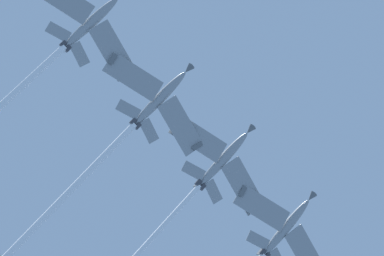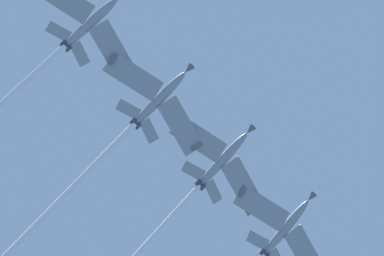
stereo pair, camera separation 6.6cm
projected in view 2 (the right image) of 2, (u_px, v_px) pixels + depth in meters
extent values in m
ellipsoid|color=gray|center=(286.00, 227.00, 121.85)|extent=(2.78, 11.35, 6.82)
cone|color=#595E60|center=(311.00, 197.00, 124.08)|extent=(1.40, 2.09, 1.81)
ellipsoid|color=black|center=(292.00, 218.00, 123.11)|extent=(1.30, 2.99, 2.11)
cube|color=gray|center=(305.00, 254.00, 122.28)|extent=(9.58, 6.17, 1.86)
cube|color=gray|center=(261.00, 208.00, 120.69)|extent=(9.37, 4.48, 1.86)
cube|color=#595E60|center=(243.00, 191.00, 120.09)|extent=(0.92, 1.73, 0.95)
cube|color=gray|center=(258.00, 240.00, 119.84)|extent=(3.87, 2.37, 0.98)
cube|color=#595E60|center=(264.00, 249.00, 121.55)|extent=(0.54, 3.43, 3.60)
cylinder|color=#38383D|center=(266.00, 256.00, 119.88)|extent=(0.93, 1.34, 1.17)
cylinder|color=#38383D|center=(263.00, 252.00, 119.75)|extent=(0.93, 1.34, 1.17)
ellipsoid|color=gray|center=(224.00, 159.00, 120.08)|extent=(2.89, 11.31, 6.90)
cone|color=#595E60|center=(250.00, 130.00, 122.38)|extent=(1.42, 2.10, 1.82)
ellipsoid|color=black|center=(230.00, 150.00, 121.35)|extent=(1.33, 2.99, 2.12)
cube|color=gray|center=(243.00, 186.00, 120.51)|extent=(9.57, 6.23, 1.89)
cube|color=#595E60|center=(259.00, 206.00, 121.14)|extent=(1.23, 1.78, 0.96)
cube|color=gray|center=(198.00, 138.00, 118.91)|extent=(9.34, 4.39, 1.89)
cube|color=#595E60|center=(179.00, 121.00, 118.30)|extent=(0.90, 1.72, 0.96)
cube|color=gray|center=(213.00, 192.00, 118.71)|extent=(3.96, 3.01, 1.00)
cube|color=gray|center=(193.00, 171.00, 118.02)|extent=(3.86, 2.34, 1.00)
cube|color=#595E60|center=(201.00, 181.00, 119.73)|extent=(0.58, 3.44, 3.60)
cylinder|color=#38383D|center=(202.00, 187.00, 118.06)|extent=(0.94, 1.34, 1.18)
cylinder|color=#38383D|center=(198.00, 183.00, 117.93)|extent=(0.94, 1.34, 1.18)
ellipsoid|color=gray|center=(160.00, 98.00, 117.30)|extent=(2.78, 11.36, 6.79)
cone|color=#595E60|center=(188.00, 69.00, 119.52)|extent=(1.40, 2.09, 1.81)
ellipsoid|color=black|center=(168.00, 90.00, 118.55)|extent=(1.30, 2.99, 2.10)
cube|color=gray|center=(181.00, 126.00, 117.73)|extent=(9.58, 6.17, 1.85)
cube|color=#595E60|center=(197.00, 146.00, 118.36)|extent=(1.22, 1.79, 0.94)
cube|color=gray|center=(133.00, 77.00, 116.14)|extent=(9.37, 4.49, 1.85)
cube|color=#595E60|center=(113.00, 59.00, 115.54)|extent=(0.92, 1.73, 0.94)
cube|color=gray|center=(149.00, 131.00, 115.98)|extent=(3.97, 2.99, 0.98)
cube|color=gray|center=(128.00, 109.00, 115.30)|extent=(3.87, 2.37, 0.98)
cube|color=#595E60|center=(137.00, 121.00, 117.01)|extent=(0.54, 3.43, 3.60)
cylinder|color=#38383D|center=(138.00, 126.00, 115.35)|extent=(0.93, 1.34, 1.17)
cylinder|color=#38383D|center=(133.00, 122.00, 115.21)|extent=(0.93, 1.34, 1.17)
cylinder|color=white|center=(51.00, 210.00, 109.27)|extent=(4.47, 32.15, 17.63)
ellipsoid|color=gray|center=(92.00, 22.00, 115.80)|extent=(2.83, 11.23, 7.09)
ellipsoid|color=black|center=(100.00, 14.00, 117.10)|extent=(1.31, 2.97, 2.16)
cube|color=gray|center=(113.00, 50.00, 116.21)|extent=(9.56, 6.16, 1.95)
cube|color=#595E60|center=(130.00, 71.00, 116.83)|extent=(1.22, 1.77, 0.99)
cube|color=gray|center=(80.00, 54.00, 114.34)|extent=(3.96, 2.99, 1.02)
cube|color=gray|center=(59.00, 32.00, 113.66)|extent=(3.86, 2.34, 1.02)
cube|color=#595E60|center=(68.00, 44.00, 115.36)|extent=(0.56, 3.47, 3.62)
cylinder|color=#38383D|center=(68.00, 48.00, 113.69)|extent=(0.94, 1.35, 1.19)
cylinder|color=#38383D|center=(64.00, 44.00, 113.55)|extent=(0.94, 1.35, 1.19)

